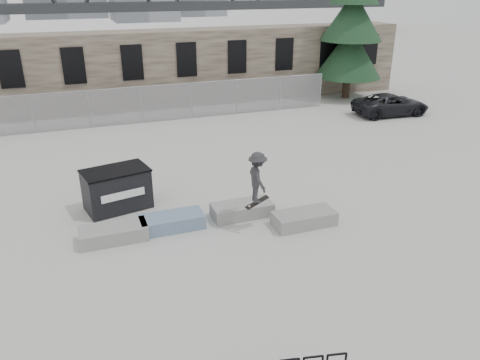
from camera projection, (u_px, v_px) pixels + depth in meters
name	position (u px, v px, depth m)	size (l,w,h in m)	color
ground	(207.00, 225.00, 15.01)	(120.00, 120.00, 0.00)	#A8A8A3
stone_wall	(130.00, 70.00, 28.16)	(36.00, 2.58, 4.50)	brown
chainlink_fence	(142.00, 104.00, 25.40)	(22.06, 0.06, 2.02)	gray
planter_far_left	(114.00, 233.00, 14.06)	(2.00, 0.90, 0.45)	gray
planter_center_left	(172.00, 221.00, 14.75)	(2.00, 0.90, 0.45)	#2F5A8F
planter_center_right	(242.00, 209.00, 15.51)	(2.00, 0.90, 0.45)	gray
planter_offset	(304.00, 218.00, 14.95)	(2.00, 0.90, 0.45)	gray
dumpster	(117.00, 189.00, 15.88)	(2.38, 1.73, 1.42)	black
spruce_tree	(352.00, 21.00, 29.43)	(4.25, 4.25, 11.50)	#38281E
truss_bridge	(163.00, 5.00, 64.05)	(70.00, 3.00, 9.80)	#2D3033
suv	(391.00, 104.00, 27.14)	(2.05, 4.44, 1.23)	black
skateboarder	(258.00, 178.00, 14.12)	(0.79, 1.06, 1.78)	#2B2B2E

